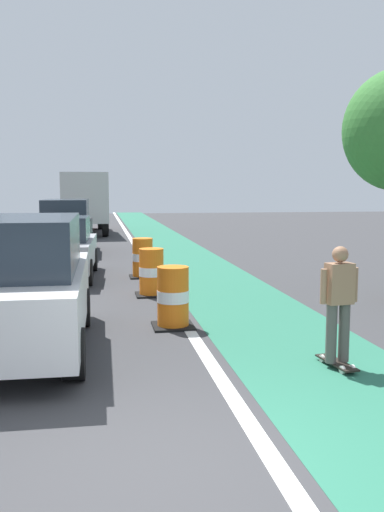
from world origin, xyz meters
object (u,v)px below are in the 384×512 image
object	(u,v)px
parked_sedan_second	(59,248)
delivery_truck_down_block	(83,199)
traffic_barrel_back	(143,258)
parked_suv_third	(66,226)
traffic_barrel_front	(173,298)
skateboarder_on_lane	(339,303)
traffic_barrel_mid	(151,273)
parked_suv_nearest	(22,284)

from	to	relation	value
parked_sedan_second	delivery_truck_down_block	xyz separation A→B (m)	(0.29, 15.48, 1.01)
parked_sedan_second	traffic_barrel_back	bearing A→B (deg)	-4.26
parked_suv_third	traffic_barrel_front	distance (m)	12.16
parked_suv_third	traffic_barrel_back	xyz separation A→B (m)	(2.39, -6.21, -0.50)
skateboarder_on_lane	parked_sedan_second	world-z (taller)	parked_sedan_second
parked_sedan_second	traffic_barrel_mid	world-z (taller)	parked_sedan_second
parked_sedan_second	delivery_truck_down_block	size ratio (longest dim) A/B	0.54
skateboarder_on_lane	traffic_barrel_back	bearing A→B (deg)	103.79
skateboarder_on_lane	traffic_barrel_back	world-z (taller)	skateboarder_on_lane
traffic_barrel_mid	delivery_truck_down_block	world-z (taller)	delivery_truck_down_block
traffic_barrel_front	delivery_truck_down_block	xyz separation A→B (m)	(-2.07, 21.32, 1.31)
traffic_barrel_back	delivery_truck_down_block	xyz separation A→B (m)	(-1.98, 15.65, 1.31)
parked_suv_nearest	parked_suv_third	distance (m)	12.96
parked_sedan_second	traffic_barrel_mid	distance (m)	3.64
traffic_barrel_front	traffic_barrel_back	bearing A→B (deg)	90.93
parked_sedan_second	traffic_barrel_back	xyz separation A→B (m)	(2.27, -0.17, -0.30)
traffic_barrel_back	parked_suv_nearest	bearing A→B (deg)	-109.13
parked_suv_nearest	parked_sedan_second	bearing A→B (deg)	89.41
parked_suv_third	delivery_truck_down_block	xyz separation A→B (m)	(0.41, 9.43, 0.81)
parked_suv_nearest	parked_suv_third	size ratio (longest dim) A/B	1.00
parked_suv_nearest	traffic_barrel_mid	distance (m)	4.73
parked_suv_third	traffic_barrel_back	bearing A→B (deg)	-68.93
parked_suv_third	traffic_barrel_front	world-z (taller)	parked_suv_third
traffic_barrel_front	traffic_barrel_mid	xyz separation A→B (m)	(-0.10, 3.00, 0.00)
parked_suv_nearest	traffic_barrel_back	xyz separation A→B (m)	(2.34, 6.75, -0.50)
traffic_barrel_back	delivery_truck_down_block	distance (m)	15.83
skateboarder_on_lane	traffic_barrel_front	world-z (taller)	skateboarder_on_lane
parked_suv_third	delivery_truck_down_block	bearing A→B (deg)	87.49
parked_suv_nearest	parked_suv_third	xyz separation A→B (m)	(-0.05, 12.96, 0.00)
skateboarder_on_lane	traffic_barrel_front	xyz separation A→B (m)	(-1.94, 2.61, -0.38)
traffic_barrel_front	skateboarder_on_lane	bearing A→B (deg)	-53.34
traffic_barrel_mid	parked_suv_third	bearing A→B (deg)	105.04
traffic_barrel_front	parked_suv_third	bearing A→B (deg)	101.81
delivery_truck_down_block	traffic_barrel_front	bearing A→B (deg)	-84.45
parked_suv_nearest	traffic_barrel_mid	xyz separation A→B (m)	(2.33, 4.08, -0.50)
parked_suv_third	traffic_barrel_back	world-z (taller)	parked_suv_third
parked_sedan_second	delivery_truck_down_block	world-z (taller)	delivery_truck_down_block
parked_suv_nearest	parked_sedan_second	world-z (taller)	parked_suv_nearest
traffic_barrel_mid	delivery_truck_down_block	xyz separation A→B (m)	(-1.97, 18.32, 1.31)
parked_sedan_second	traffic_barrel_front	xyz separation A→B (m)	(2.36, -5.84, -0.30)
traffic_barrel_mid	delivery_truck_down_block	bearing A→B (deg)	96.15
parked_suv_third	traffic_barrel_mid	xyz separation A→B (m)	(2.39, -8.88, -0.50)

